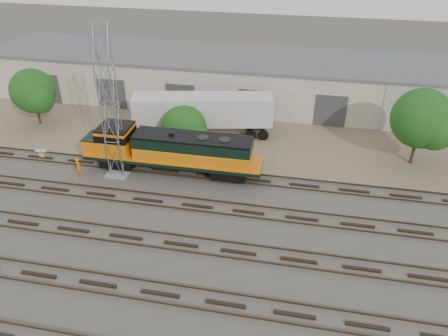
% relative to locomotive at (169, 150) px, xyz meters
% --- Properties ---
extents(ground, '(140.00, 140.00, 0.00)m').
position_rel_locomotive_xyz_m(ground, '(3.52, -6.00, -2.15)').
color(ground, '#47423A').
rests_on(ground, ground).
extents(dirt_strip, '(80.00, 16.00, 0.02)m').
position_rel_locomotive_xyz_m(dirt_strip, '(3.52, 9.00, -2.14)').
color(dirt_strip, '#726047').
rests_on(dirt_strip, ground).
extents(tracks, '(80.00, 20.40, 0.28)m').
position_rel_locomotive_xyz_m(tracks, '(3.52, -9.00, -2.08)').
color(tracks, black).
rests_on(tracks, ground).
extents(warehouse, '(58.40, 10.40, 5.30)m').
position_rel_locomotive_xyz_m(warehouse, '(3.56, 16.98, 0.50)').
color(warehouse, beige).
rests_on(warehouse, ground).
extents(locomotive, '(15.41, 2.70, 3.70)m').
position_rel_locomotive_xyz_m(locomotive, '(0.00, 0.00, 0.00)').
color(locomotive, black).
rests_on(locomotive, tracks).
extents(signal_tower, '(1.88, 1.88, 12.73)m').
position_rel_locomotive_xyz_m(signal_tower, '(-4.33, -1.10, 4.06)').
color(signal_tower, gray).
rests_on(signal_tower, ground).
extents(sign_post, '(0.95, 0.11, 2.32)m').
position_rel_locomotive_xyz_m(sign_post, '(-10.65, -2.21, -0.53)').
color(sign_post, gray).
rests_on(sign_post, ground).
extents(worker, '(0.75, 0.72, 1.73)m').
position_rel_locomotive_xyz_m(worker, '(-7.47, -2.12, -1.29)').
color(worker, orange).
rests_on(worker, ground).
extents(semi_trailer, '(13.79, 5.34, 4.16)m').
position_rel_locomotive_xyz_m(semi_trailer, '(1.45, 7.53, 0.46)').
color(semi_trailer, silver).
rests_on(semi_trailer, ground).
extents(dumpster_red, '(1.81, 1.74, 1.40)m').
position_rel_locomotive_xyz_m(dumpster_red, '(22.54, 11.80, -1.45)').
color(dumpster_red, maroon).
rests_on(dumpster_red, ground).
extents(tree_west, '(4.75, 4.52, 5.91)m').
position_rel_locomotive_xyz_m(tree_west, '(-16.27, 6.48, 1.38)').
color(tree_west, '#382619').
rests_on(tree_west, ground).
extents(tree_mid, '(4.56, 4.34, 4.34)m').
position_rel_locomotive_xyz_m(tree_mid, '(0.17, 4.55, -0.35)').
color(tree_mid, '#382619').
rests_on(tree_mid, ground).
extents(tree_east, '(5.42, 5.16, 6.96)m').
position_rel_locomotive_xyz_m(tree_east, '(21.00, 5.50, 2.09)').
color(tree_east, '#382619').
rests_on(tree_east, ground).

